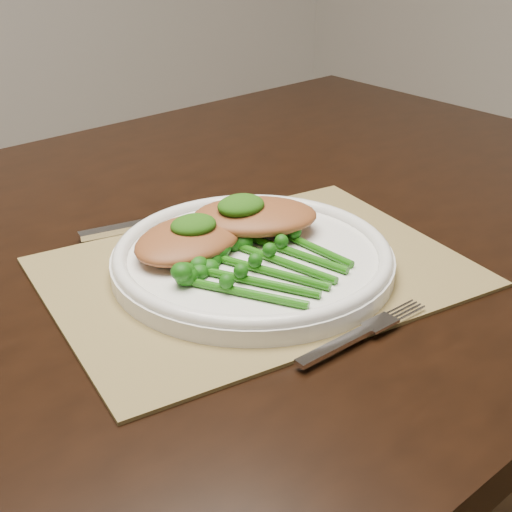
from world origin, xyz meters
TOP-DOWN VIEW (x-y plane):
  - dining_table at (0.08, -0.04)m, footprint 1.69×1.08m
  - placemat at (0.17, -0.15)m, footprint 0.45×0.34m
  - dinner_plate at (0.17, -0.14)m, footprint 0.30×0.30m
  - knife at (0.13, 0.01)m, footprint 0.22×0.05m
  - fork at (0.19, -0.31)m, footprint 0.16×0.03m
  - chicken_fillet_left at (0.12, -0.10)m, footprint 0.16×0.13m
  - chicken_fillet_right at (0.20, -0.10)m, footprint 0.17×0.15m
  - pesto_dollop_left at (0.13, -0.10)m, footprint 0.05×0.04m
  - pesto_dollop_right at (0.19, -0.10)m, footprint 0.05×0.05m
  - broccolini_bundle at (0.17, -0.19)m, footprint 0.19×0.20m

SIDE VIEW (x-z plane):
  - dining_table at x=0.08m, z-range 0.00..0.75m
  - placemat at x=0.17m, z-range 0.75..0.75m
  - fork at x=0.19m, z-range 0.76..0.76m
  - knife at x=0.13m, z-range 0.75..0.76m
  - dinner_plate at x=0.17m, z-range 0.75..0.78m
  - broccolini_bundle at x=0.17m, z-range 0.76..0.79m
  - chicken_fillet_left at x=0.12m, z-range 0.77..0.80m
  - chicken_fillet_right at x=0.20m, z-range 0.78..0.81m
  - pesto_dollop_left at x=0.13m, z-range 0.79..0.81m
  - pesto_dollop_right at x=0.19m, z-range 0.80..0.82m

